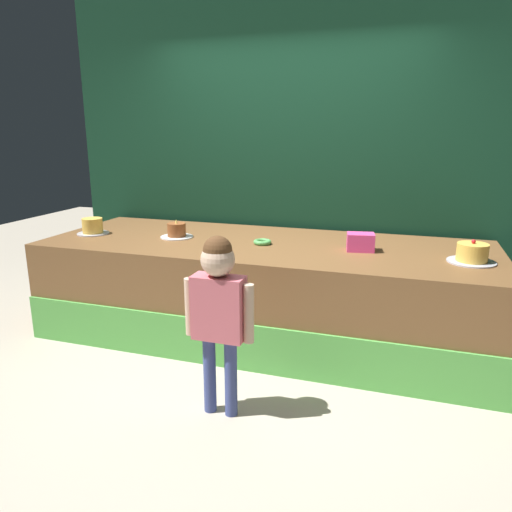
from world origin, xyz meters
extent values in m
plane|color=#BCB29E|center=(0.00, 0.00, 0.00)|extent=(12.00, 12.00, 0.00)
cube|color=brown|center=(0.00, 0.66, 0.40)|extent=(3.60, 1.31, 0.79)
cube|color=#59B24C|center=(0.00, -0.01, 0.18)|extent=(3.60, 0.02, 0.36)
cube|color=#113823|center=(0.00, 1.41, 1.56)|extent=(4.33, 0.08, 3.12)
cylinder|color=#3F4C8C|center=(0.03, -0.55, 0.24)|extent=(0.08, 0.08, 0.49)
cylinder|color=#3F4C8C|center=(0.16, -0.55, 0.24)|extent=(0.08, 0.08, 0.49)
cube|color=#D86672|center=(0.10, -0.55, 0.68)|extent=(0.30, 0.14, 0.38)
cylinder|color=beige|center=(-0.09, -0.55, 0.67)|extent=(0.06, 0.06, 0.35)
cylinder|color=beige|center=(0.28, -0.55, 0.67)|extent=(0.06, 0.06, 0.35)
sphere|color=beige|center=(0.10, -0.55, 0.97)|extent=(0.20, 0.20, 0.20)
sphere|color=brown|center=(0.10, -0.55, 1.02)|extent=(0.17, 0.17, 0.17)
cube|color=#EF4794|center=(0.76, 0.62, 0.86)|extent=(0.22, 0.18, 0.13)
torus|color=#59B259|center=(0.00, 0.60, 0.81)|extent=(0.14, 0.14, 0.04)
cylinder|color=silver|center=(-1.53, 0.51, 0.80)|extent=(0.27, 0.27, 0.01)
cylinder|color=#F2BF4C|center=(-1.53, 0.51, 0.87)|extent=(0.17, 0.17, 0.13)
cylinder|color=white|center=(-0.76, 0.61, 0.80)|extent=(0.28, 0.28, 0.01)
cylinder|color=brown|center=(-0.76, 0.61, 0.86)|extent=(0.15, 0.15, 0.11)
cone|color=#F2E566|center=(-0.76, 0.61, 0.93)|extent=(0.02, 0.02, 0.03)
cylinder|color=silver|center=(1.53, 0.53, 0.80)|extent=(0.32, 0.32, 0.01)
cylinder|color=#F2BF4C|center=(1.53, 0.53, 0.86)|extent=(0.21, 0.21, 0.12)
sphere|color=red|center=(1.53, 0.53, 0.94)|extent=(0.03, 0.03, 0.03)
camera|label=1|loc=(1.11, -2.95, 1.67)|focal=33.64mm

